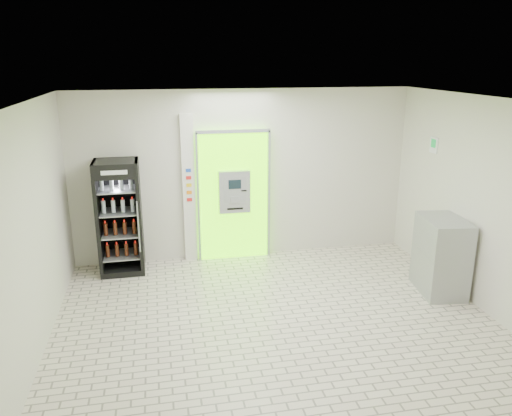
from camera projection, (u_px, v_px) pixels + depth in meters
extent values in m
plane|color=beige|center=(275.00, 320.00, 6.93)|extent=(6.00, 6.00, 0.00)
plane|color=beige|center=(244.00, 175.00, 8.85)|extent=(6.00, 0.00, 6.00)
plane|color=beige|center=(347.00, 308.00, 4.15)|extent=(6.00, 0.00, 6.00)
plane|color=beige|center=(32.00, 233.00, 5.94)|extent=(0.00, 5.00, 5.00)
plane|color=beige|center=(483.00, 205.00, 7.06)|extent=(0.00, 5.00, 5.00)
plane|color=white|center=(278.00, 100.00, 6.07)|extent=(6.00, 6.00, 0.00)
cube|color=#63FF00|center=(233.00, 196.00, 8.84)|extent=(1.20, 0.12, 2.30)
cube|color=gray|center=(233.00, 131.00, 8.45)|extent=(1.28, 0.04, 0.06)
cube|color=gray|center=(198.00, 199.00, 8.66)|extent=(0.04, 0.04, 2.30)
cube|color=gray|center=(269.00, 195.00, 8.90)|extent=(0.04, 0.04, 2.30)
cube|color=black|center=(240.00, 231.00, 9.00)|extent=(0.62, 0.01, 0.67)
cube|color=black|center=(214.00, 151.00, 8.49)|extent=(0.22, 0.01, 0.18)
cube|color=#979A9E|center=(234.00, 192.00, 8.71)|extent=(0.55, 0.12, 0.75)
cube|color=black|center=(235.00, 184.00, 8.61)|extent=(0.22, 0.01, 0.16)
cube|color=gray|center=(235.00, 200.00, 8.69)|extent=(0.16, 0.01, 0.12)
cube|color=black|center=(244.00, 191.00, 8.67)|extent=(0.09, 0.01, 0.02)
cube|color=black|center=(235.00, 209.00, 8.74)|extent=(0.28, 0.01, 0.03)
cube|color=silver|center=(189.00, 189.00, 8.67)|extent=(0.22, 0.10, 2.60)
cube|color=#193FB2|center=(188.00, 170.00, 8.52)|extent=(0.09, 0.01, 0.06)
cube|color=red|center=(189.00, 178.00, 8.56)|extent=(0.09, 0.01, 0.06)
cube|color=yellow|center=(189.00, 185.00, 8.60)|extent=(0.09, 0.01, 0.06)
cube|color=orange|center=(189.00, 192.00, 8.63)|extent=(0.09, 0.01, 0.06)
cube|color=red|center=(190.00, 200.00, 8.67)|extent=(0.09, 0.01, 0.06)
cube|color=black|center=(120.00, 217.00, 8.28)|extent=(0.72, 0.66, 1.91)
cube|color=black|center=(121.00, 212.00, 8.57)|extent=(0.72, 0.06, 1.91)
cube|color=red|center=(114.00, 173.00, 7.74)|extent=(0.70, 0.01, 0.23)
cube|color=white|center=(114.00, 173.00, 7.74)|extent=(0.40, 0.01, 0.07)
cube|color=black|center=(124.00, 268.00, 8.55)|extent=(0.72, 0.66, 0.10)
cylinder|color=gray|center=(138.00, 227.00, 8.04)|extent=(0.02, 0.02, 0.86)
cube|color=gray|center=(123.00, 255.00, 8.48)|extent=(0.61, 0.56, 0.02)
cube|color=gray|center=(121.00, 233.00, 8.37)|extent=(0.61, 0.56, 0.02)
cube|color=gray|center=(119.00, 212.00, 8.26)|extent=(0.61, 0.56, 0.02)
cube|color=gray|center=(117.00, 189.00, 8.15)|extent=(0.61, 0.56, 0.02)
cube|color=#979A9E|center=(441.00, 256.00, 7.63)|extent=(0.71, 0.96, 1.18)
cube|color=gray|center=(424.00, 254.00, 7.56)|extent=(0.12, 0.86, 0.01)
cube|color=white|center=(434.00, 145.00, 8.19)|extent=(0.02, 0.22, 0.26)
cube|color=#0D983C|center=(433.00, 143.00, 8.18)|extent=(0.00, 0.14, 0.14)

